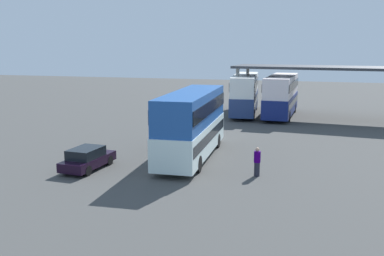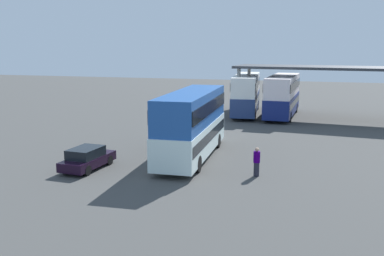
{
  "view_description": "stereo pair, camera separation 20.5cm",
  "coord_description": "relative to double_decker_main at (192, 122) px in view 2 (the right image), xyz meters",
  "views": [
    {
      "loc": [
        7.78,
        -23.5,
        7.36
      ],
      "look_at": [
        0.18,
        3.64,
        2.0
      ],
      "focal_mm": 40.8,
      "sensor_mm": 36.0,
      "label": 1
    },
    {
      "loc": [
        7.97,
        -23.45,
        7.36
      ],
      "look_at": [
        0.18,
        3.64,
        2.0
      ],
      "focal_mm": 40.8,
      "sensor_mm": 36.0,
      "label": 2
    }
  ],
  "objects": [
    {
      "name": "ground_plane",
      "position": [
        -0.18,
        -3.65,
        -2.4
      ],
      "size": [
        140.0,
        140.0,
        0.0
      ],
      "primitive_type": "plane",
      "color": "#434341"
    },
    {
      "name": "double_decker_main",
      "position": [
        0.0,
        0.0,
        0.0
      ],
      "size": [
        2.99,
        10.68,
        4.39
      ],
      "rotation": [
        0.0,
        0.0,
        1.61
      ],
      "color": "silver",
      "rests_on": "ground_plane"
    },
    {
      "name": "parked_hatchback",
      "position": [
        -5.29,
        -4.44,
        -1.73
      ],
      "size": [
        1.9,
        4.04,
        1.35
      ],
      "rotation": [
        0.0,
        0.0,
        1.5
      ],
      "color": "black",
      "rests_on": "ground_plane"
    },
    {
      "name": "double_decker_near_canopy",
      "position": [
        0.43,
        19.77,
        -0.08
      ],
      "size": [
        3.42,
        11.17,
        4.24
      ],
      "rotation": [
        0.0,
        0.0,
        1.66
      ],
      "color": "navy",
      "rests_on": "ground_plane"
    },
    {
      "name": "double_decker_mid_row",
      "position": [
        4.36,
        19.05,
        -0.06
      ],
      "size": [
        2.99,
        10.53,
        4.27
      ],
      "rotation": [
        0.0,
        0.0,
        1.53
      ],
      "color": "navy",
      "rests_on": "ground_plane"
    },
    {
      "name": "depot_canopy",
      "position": [
        9.43,
        18.37,
        2.53
      ],
      "size": [
        20.1,
        7.29,
        5.3
      ],
      "rotation": [
        0.0,
        0.0,
        -0.1
      ],
      "color": "#33353A",
      "rests_on": "ground_plane"
    },
    {
      "name": "pedestrian_waiting",
      "position": [
        4.7,
        -3.07,
        -1.57
      ],
      "size": [
        0.38,
        0.38,
        1.68
      ],
      "rotation": [
        0.0,
        0.0,
        1.12
      ],
      "color": "#262633",
      "rests_on": "ground_plane"
    }
  ]
}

